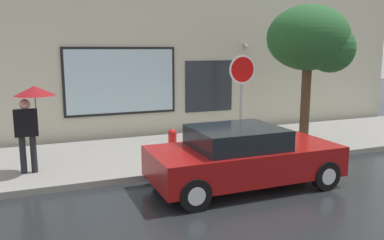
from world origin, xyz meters
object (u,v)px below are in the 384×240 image
Objects in this scene: parked_car at (243,157)px; pedestrian_with_umbrella at (31,106)px; fire_hydrant at (172,144)px; street_tree at (313,41)px; stop_sign at (242,85)px.

pedestrian_with_umbrella reaches higher than parked_car.
fire_hydrant is 0.38× the size of pedestrian_with_umbrella.
street_tree is at bearing -2.35° from fire_hydrant.
pedestrian_with_umbrella is at bearing 178.76° from street_tree.
street_tree reaches higher than pedestrian_with_umbrella.
parked_car is 2.05× the size of pedestrian_with_umbrella.
stop_sign is (1.00, 1.91, 1.38)m from parked_car.
stop_sign reaches higher than fire_hydrant.
pedestrian_with_umbrella is at bearing 175.79° from stop_sign.
stop_sign is at bearing -12.15° from fire_hydrant.
fire_hydrant is at bearing 109.59° from parked_car.
parked_car is 4.78m from street_tree.
stop_sign reaches higher than parked_car.
fire_hydrant is at bearing 0.16° from pedestrian_with_umbrella.
street_tree is 1.52× the size of stop_sign.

